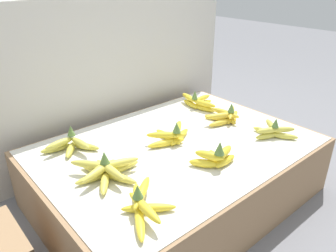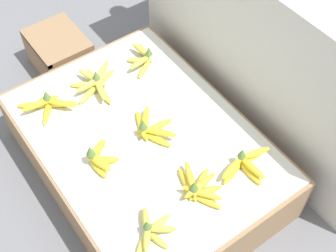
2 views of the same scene
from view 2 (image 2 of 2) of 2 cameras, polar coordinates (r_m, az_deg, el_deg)
The scene contains 12 objects.
ground_plane at distance 2.19m, azimuth -2.66°, elevation -5.55°, with size 10.00×10.00×0.00m, color slate.
display_platform at distance 2.07m, azimuth -2.79°, elevation -3.52°, with size 1.16×0.84×0.27m.
back_vendor_table at distance 2.21m, azimuth 14.79°, elevation 9.99°, with size 1.42×0.59×0.84m.
wooden_crate at distance 2.60m, azimuth -13.08°, elevation 8.66°, with size 0.33×0.26×0.22m.
banana_bunch_front_left at distance 2.10m, azimuth -14.41°, elevation 2.59°, with size 0.20×0.24×0.10m.
banana_bunch_front_midleft at distance 1.87m, azimuth -8.46°, elevation -3.80°, with size 0.18×0.12×0.11m.
banana_bunch_front_midright at distance 1.71m, azimuth -2.13°, elevation -12.60°, with size 0.19×0.20×0.09m.
banana_bunch_middle_left at distance 2.14m, azimuth -8.78°, elevation 5.21°, with size 0.25×0.24×0.10m.
banana_bunch_middle_midleft at distance 1.95m, azimuth -2.19°, elevation -0.29°, with size 0.25×0.17×0.11m.
banana_bunch_middle_midright at distance 1.79m, azimuth 3.61°, elevation -7.53°, with size 0.24×0.17×0.10m.
banana_bunch_back_left at distance 2.23m, azimuth -3.14°, elevation 8.29°, with size 0.21×0.16×0.10m.
banana_bunch_back_midright at distance 1.86m, azimuth 9.37°, elevation -4.66°, with size 0.15×0.25×0.10m.
Camera 2 is at (1.01, -0.60, 1.84)m, focal length 50.00 mm.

